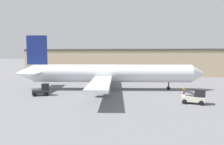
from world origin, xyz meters
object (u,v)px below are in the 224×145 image
(ground_crew_worker, at_px, (184,91))
(airplane, at_px, (107,74))
(baggage_tug, at_px, (42,90))
(belt_loader_truck, at_px, (195,97))

(ground_crew_worker, bearing_deg, airplane, -27.72)
(baggage_tug, height_order, belt_loader_truck, belt_loader_truck)
(airplane, xyz_separation_m, ground_crew_worker, (15.22, -4.33, -2.53))
(airplane, bearing_deg, ground_crew_worker, -25.33)
(ground_crew_worker, height_order, belt_loader_truck, belt_loader_truck)
(ground_crew_worker, xyz_separation_m, baggage_tug, (-25.75, -4.28, 0.08))
(baggage_tug, bearing_deg, airplane, 14.59)
(ground_crew_worker, distance_m, belt_loader_truck, 5.96)
(baggage_tug, bearing_deg, belt_loader_truck, -28.14)
(airplane, distance_m, ground_crew_worker, 16.03)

